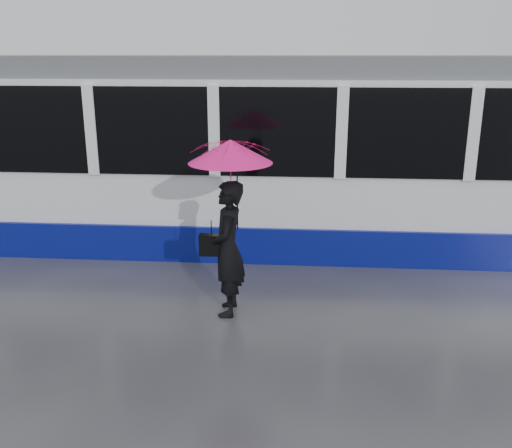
{
  "coord_description": "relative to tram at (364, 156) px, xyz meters",
  "views": [
    {
      "loc": [
        0.88,
        -7.69,
        3.43
      ],
      "look_at": [
        0.27,
        -0.06,
        1.1
      ],
      "focal_mm": 40.0,
      "sensor_mm": 36.0,
      "label": 1
    }
  ],
  "objects": [
    {
      "name": "umbrella",
      "position": [
        -2.01,
        -3.12,
        0.37
      ],
      "size": [
        1.12,
        1.12,
        1.24
      ],
      "rotation": [
        0.0,
        0.0,
        0.04
      ],
      "color": "#DF127C",
      "rests_on": "ground"
    },
    {
      "name": "tram",
      "position": [
        0.0,
        0.0,
        0.0
      ],
      "size": [
        26.0,
        2.56,
        3.35
      ],
      "color": "white",
      "rests_on": "ground"
    },
    {
      "name": "ground",
      "position": [
        -2.0,
        -2.5,
        -1.64
      ],
      "size": [
        90.0,
        90.0,
        0.0
      ],
      "primitive_type": "plane",
      "color": "#2F2F35",
      "rests_on": "ground"
    },
    {
      "name": "handbag",
      "position": [
        -2.28,
        -3.1,
        -0.68
      ],
      "size": [
        0.33,
        0.16,
        0.46
      ],
      "rotation": [
        0.0,
        0.0,
        0.04
      ],
      "color": "black",
      "rests_on": "ground"
    },
    {
      "name": "woman",
      "position": [
        -2.06,
        -3.12,
        -0.72
      ],
      "size": [
        0.47,
        0.69,
        1.84
      ],
      "primitive_type": "imported",
      "rotation": [
        0.0,
        0.0,
        -1.53
      ],
      "color": "black",
      "rests_on": "ground"
    },
    {
      "name": "rails",
      "position": [
        -2.0,
        -0.0,
        -1.63
      ],
      "size": [
        34.0,
        1.51,
        0.02
      ],
      "color": "#3F3D38",
      "rests_on": "ground"
    }
  ]
}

